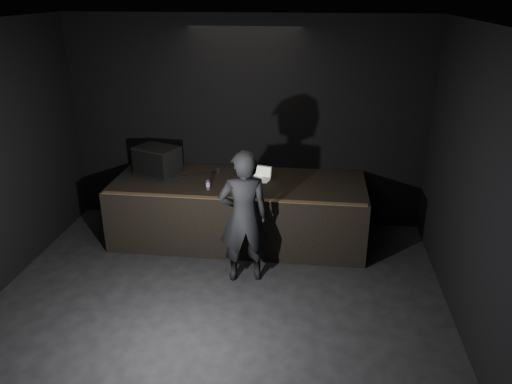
{
  "coord_description": "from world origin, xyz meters",
  "views": [
    {
      "loc": [
        1.18,
        -4.56,
        3.86
      ],
      "look_at": [
        0.33,
        2.3,
        1.01
      ],
      "focal_mm": 35.0,
      "sensor_mm": 36.0,
      "label": 1
    }
  ],
  "objects": [
    {
      "name": "plastic_cup",
      "position": [
        -0.39,
        3.03,
        1.05
      ],
      "size": [
        0.07,
        0.07,
        0.09
      ],
      "primitive_type": "cylinder",
      "color": "white",
      "rests_on": "stage_riser"
    },
    {
      "name": "beer_can",
      "position": [
        -0.41,
        2.34,
        1.08
      ],
      "size": [
        0.07,
        0.07,
        0.16
      ],
      "color": "silver",
      "rests_on": "stage_riser"
    },
    {
      "name": "stage_riser",
      "position": [
        0.0,
        2.73,
        0.5
      ],
      "size": [
        4.0,
        1.5,
        1.0
      ],
      "primitive_type": "cube",
      "color": "black",
      "rests_on": "ground"
    },
    {
      "name": "riser_lip",
      "position": [
        0.0,
        2.02,
        1.01
      ],
      "size": [
        3.92,
        0.1,
        0.01
      ],
      "primitive_type": "cube",
      "color": "brown",
      "rests_on": "stage_riser"
    },
    {
      "name": "person",
      "position": [
        0.26,
        1.52,
        0.96
      ],
      "size": [
        0.79,
        0.61,
        1.91
      ],
      "primitive_type": "imported",
      "rotation": [
        0.0,
        0.0,
        3.38
      ],
      "color": "black",
      "rests_on": "ground"
    },
    {
      "name": "wii_remote",
      "position": [
        0.2,
        2.27,
        1.01
      ],
      "size": [
        0.09,
        0.15,
        0.03
      ],
      "primitive_type": "cube",
      "rotation": [
        0.0,
        0.0,
        0.36
      ],
      "color": "silver",
      "rests_on": "stage_riser"
    },
    {
      "name": "stage_monitor",
      "position": [
        -1.39,
        2.95,
        1.23
      ],
      "size": [
        0.8,
        0.71,
        0.45
      ],
      "rotation": [
        0.0,
        0.0,
        -0.39
      ],
      "color": "black",
      "rests_on": "stage_riser"
    },
    {
      "name": "cable",
      "position": [
        -0.75,
        2.91,
        1.01
      ],
      "size": [
        0.81,
        0.53,
        0.02
      ],
      "primitive_type": "cylinder",
      "rotation": [
        0.0,
        1.57,
        0.58
      ],
      "color": "black",
      "rests_on": "stage_riser"
    },
    {
      "name": "laptop",
      "position": [
        0.34,
        2.86,
        1.05
      ],
      "size": [
        0.35,
        0.33,
        0.21
      ],
      "rotation": [
        0.0,
        0.0,
        -0.23
      ],
      "color": "silver",
      "rests_on": "stage_riser"
    },
    {
      "name": "room_walls",
      "position": [
        0.0,
        0.0,
        2.02
      ],
      "size": [
        6.1,
        7.1,
        3.52
      ],
      "color": "black",
      "rests_on": "ground"
    },
    {
      "name": "ground",
      "position": [
        0.0,
        0.0,
        0.0
      ],
      "size": [
        7.0,
        7.0,
        0.0
      ],
      "primitive_type": "plane",
      "color": "black",
      "rests_on": "ground"
    }
  ]
}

